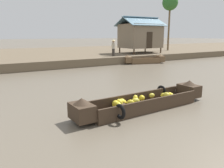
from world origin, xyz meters
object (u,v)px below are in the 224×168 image
(banana_boat, at_px, (143,102))
(vendor_person, at_px, (113,47))
(stilt_house_mid_left, at_px, (140,35))
(fishing_skiff_distant, at_px, (144,60))
(palm_tree_near, at_px, (170,3))

(banana_boat, bearing_deg, vendor_person, 63.15)
(banana_boat, height_order, vendor_person, vendor_person)
(stilt_house_mid_left, bearing_deg, fishing_skiff_distant, -122.17)
(fishing_skiff_distant, relative_size, stilt_house_mid_left, 0.85)
(vendor_person, bearing_deg, stilt_house_mid_left, 22.38)
(stilt_house_mid_left, distance_m, vendor_person, 5.47)
(palm_tree_near, relative_size, vendor_person, 4.39)
(fishing_skiff_distant, bearing_deg, banana_boat, -129.20)
(palm_tree_near, distance_m, vendor_person, 12.61)
(fishing_skiff_distant, relative_size, vendor_person, 2.57)
(vendor_person, bearing_deg, fishing_skiff_distant, -31.37)
(fishing_skiff_distant, distance_m, vendor_person, 3.37)
(banana_boat, height_order, palm_tree_near, palm_tree_near)
(fishing_skiff_distant, bearing_deg, vendor_person, 148.63)
(banana_boat, height_order, fishing_skiff_distant, fishing_skiff_distant)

